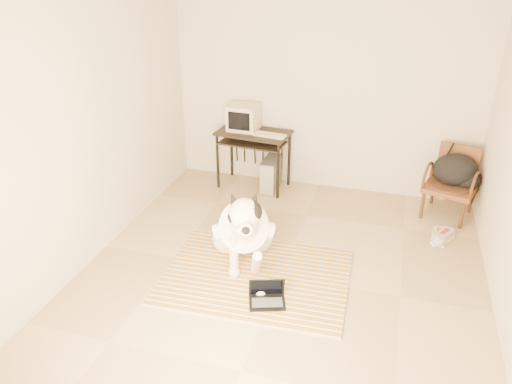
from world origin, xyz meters
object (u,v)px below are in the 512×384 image
at_px(dog, 243,230).
at_px(backpack, 457,172).
at_px(laptop, 267,296).
at_px(computer_desk, 253,140).
at_px(rattan_chair, 451,182).
at_px(pc_tower, 271,174).
at_px(crt_monitor, 244,117).

height_order(dog, backpack, dog).
xyz_separation_m(laptop, computer_desk, (-0.84, 2.39, 0.60)).
bearing_deg(rattan_chair, backpack, 12.00).
bearing_deg(pc_tower, computer_desk, 179.12).
bearing_deg(backpack, crt_monitor, 177.16).
bearing_deg(backpack, computer_desk, 178.50).
bearing_deg(dog, pc_tower, 95.63).
relative_size(pc_tower, rattan_chair, 0.55).
xyz_separation_m(crt_monitor, pc_tower, (0.41, -0.07, -0.74)).
xyz_separation_m(dog, computer_desk, (-0.43, 1.80, 0.29)).
bearing_deg(laptop, backpack, 53.27).
xyz_separation_m(computer_desk, crt_monitor, (-0.15, 0.07, 0.28)).
height_order(dog, rattan_chair, dog).
relative_size(dog, crt_monitor, 3.10).
bearing_deg(dog, crt_monitor, 107.38).
distance_m(dog, pc_tower, 1.81).
relative_size(crt_monitor, rattan_chair, 0.46).
xyz_separation_m(crt_monitor, backpack, (2.73, -0.14, -0.39)).
distance_m(dog, computer_desk, 1.87).
bearing_deg(backpack, dog, -141.11).
bearing_deg(crt_monitor, computer_desk, -23.95).
xyz_separation_m(rattan_chair, backpack, (0.04, 0.01, 0.14)).
height_order(crt_monitor, backpack, crt_monitor).
bearing_deg(computer_desk, dog, -76.53).
distance_m(laptop, pc_tower, 2.46).
xyz_separation_m(laptop, pc_tower, (-0.59, 2.39, 0.14)).
bearing_deg(laptop, computer_desk, 109.46).
xyz_separation_m(pc_tower, backpack, (2.32, -0.06, 0.35)).
height_order(dog, computer_desk, dog).
distance_m(laptop, rattan_chair, 2.89).
height_order(computer_desk, pc_tower, computer_desk).
xyz_separation_m(dog, backpack, (2.15, 1.73, 0.18)).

